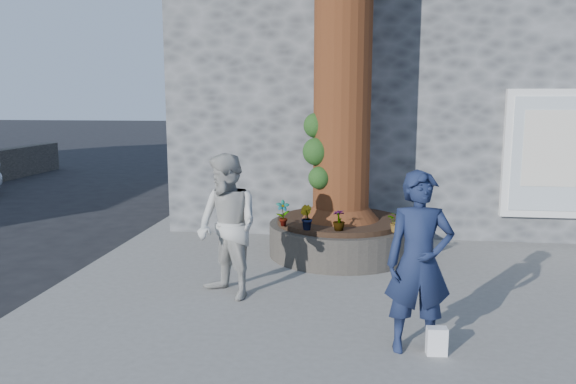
# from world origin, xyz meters

# --- Properties ---
(ground) EXTENTS (120.00, 120.00, 0.00)m
(ground) POSITION_xyz_m (0.00, 0.00, 0.00)
(ground) COLOR black
(ground) RESTS_ON ground
(pavement) EXTENTS (9.00, 8.00, 0.12)m
(pavement) POSITION_xyz_m (1.50, 1.00, 0.06)
(pavement) COLOR slate
(pavement) RESTS_ON ground
(yellow_line) EXTENTS (0.10, 30.00, 0.01)m
(yellow_line) POSITION_xyz_m (-3.05, 1.00, 0.00)
(yellow_line) COLOR yellow
(yellow_line) RESTS_ON ground
(stone_shop) EXTENTS (10.30, 8.30, 6.30)m
(stone_shop) POSITION_xyz_m (2.50, 7.20, 3.16)
(stone_shop) COLOR #434648
(stone_shop) RESTS_ON ground
(planter) EXTENTS (2.30, 2.30, 0.60)m
(planter) POSITION_xyz_m (0.80, 2.00, 0.41)
(planter) COLOR black
(planter) RESTS_ON pavement
(man) EXTENTS (0.71, 0.50, 1.83)m
(man) POSITION_xyz_m (1.70, -1.46, 1.03)
(man) COLOR #17203F
(man) RESTS_ON pavement
(woman) EXTENTS (1.14, 1.10, 1.84)m
(woman) POSITION_xyz_m (-0.55, -0.18, 1.04)
(woman) COLOR #AFAEA7
(woman) RESTS_ON pavement
(shopping_bag) EXTENTS (0.21, 0.13, 0.28)m
(shopping_bag) POSITION_xyz_m (1.89, -1.54, 0.26)
(shopping_bag) COLOR white
(shopping_bag) RESTS_ON pavement
(plant_a) EXTENTS (0.24, 0.18, 0.40)m
(plant_a) POSITION_xyz_m (-0.05, 1.34, 0.92)
(plant_a) COLOR gray
(plant_a) RESTS_ON planter
(plant_b) EXTENTS (0.28, 0.28, 0.36)m
(plant_b) POSITION_xyz_m (0.32, 1.15, 0.90)
(plant_b) COLOR gray
(plant_b) RESTS_ON planter
(plant_c) EXTENTS (0.22, 0.22, 0.31)m
(plant_c) POSITION_xyz_m (0.81, 1.15, 0.88)
(plant_c) COLOR gray
(plant_c) RESTS_ON planter
(plant_d) EXTENTS (0.36, 0.36, 0.30)m
(plant_d) POSITION_xyz_m (1.65, 1.15, 0.87)
(plant_d) COLOR gray
(plant_d) RESTS_ON planter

